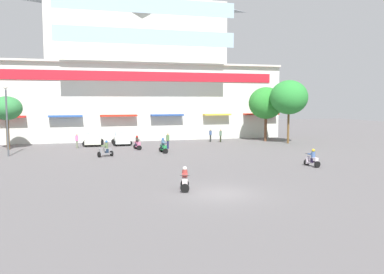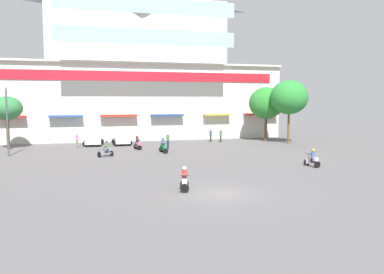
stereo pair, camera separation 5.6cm
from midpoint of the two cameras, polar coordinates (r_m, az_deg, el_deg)
name	(u,v)px [view 2 (the right image)]	position (r m, az deg, el deg)	size (l,w,h in m)	color
ground_plane	(171,160)	(35.02, -3.03, -3.39)	(128.00, 128.00, 0.00)	#5C585A
colonial_building	(136,72)	(57.83, -8.07, 9.37)	(38.94, 17.48, 21.90)	silver
plaza_tree_1	(266,103)	(51.66, 10.78, 4.86)	(4.51, 4.14, 7.01)	brown
plaza_tree_2	(7,108)	(46.57, -25.30, 3.78)	(3.21, 3.39, 5.76)	brown
plaza_tree_3	(289,97)	(49.57, 13.98, 5.62)	(4.57, 4.58, 7.76)	brown
parked_car_0	(93,139)	(47.86, -14.12, -0.24)	(2.56, 4.28, 1.55)	beige
parked_car_1	(122,138)	(47.67, -10.16, -0.18)	(2.29, 3.81, 1.56)	white
scooter_rider_0	(184,180)	(23.43, -1.03, -6.35)	(0.84, 1.47, 1.43)	black
scooter_rider_2	(137,144)	(42.75, -7.90, -0.97)	(0.77, 1.39, 1.52)	black
scooter_rider_4	(106,150)	(37.89, -12.41, -1.87)	(1.52, 1.02, 1.56)	black
scooter_rider_6	(312,159)	(33.02, 17.14, -3.12)	(0.71, 1.46, 1.46)	black
scooter_rider_7	(163,147)	(39.87, -4.15, -1.41)	(0.70, 1.55, 1.54)	black
pedestrian_0	(211,135)	(50.13, 2.77, 0.36)	(0.38, 0.38, 1.65)	#252825
pedestrian_1	(77,140)	(45.28, -16.35, -0.42)	(0.45, 0.45, 1.62)	#6A7058
pedestrian_2	(168,140)	(43.21, -3.49, -0.41)	(0.51, 0.51, 1.72)	#1B1F45
pedestrian_3	(221,135)	(49.89, 4.24, 0.35)	(0.45, 0.45, 1.66)	black
streetlamp_near	(7,115)	(40.97, -25.29, 2.86)	(0.40, 0.40, 6.68)	#474C51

